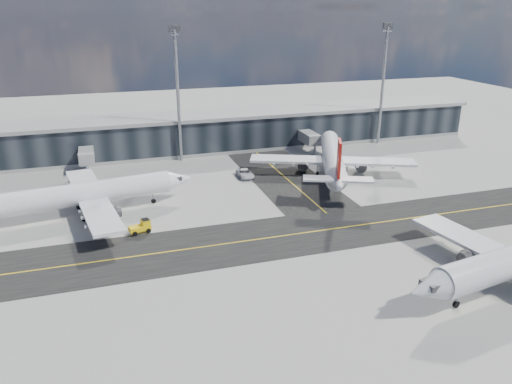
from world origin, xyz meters
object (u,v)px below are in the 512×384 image
Objects in this scene: airliner_redtail at (333,158)px; baggage_tug at (142,226)px; airliner_af at (82,194)px; service_van at (245,173)px.

baggage_tug is (-39.39, -15.58, -2.84)m from airliner_redtail.
airliner_af is 0.99× the size of airliner_redtail.
airliner_af reaches higher than service_van.
airliner_redtail reaches higher than airliner_af.
airliner_redtail is at bearing 97.37° from baggage_tug.
airliner_af is 6.51× the size of service_van.
airliner_af reaches higher than baggage_tug.
baggage_tug is 30.44m from service_van.
airliner_af is at bearing -153.67° from baggage_tug.
airliner_redtail is (47.88, 5.67, 0.20)m from airliner_af.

